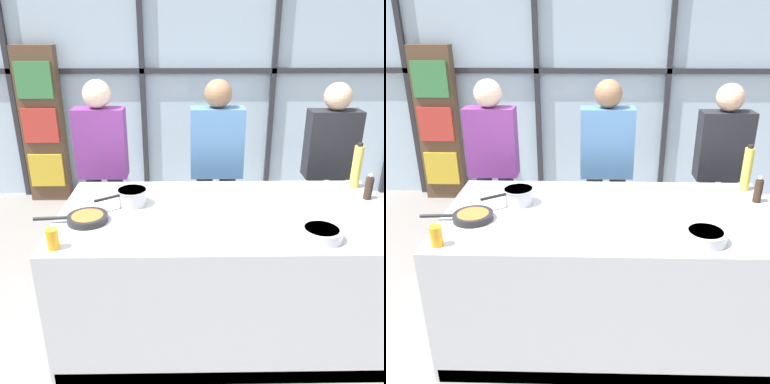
# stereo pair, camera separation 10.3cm
# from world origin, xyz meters

# --- Properties ---
(ground_plane) EXTENTS (18.00, 18.00, 0.00)m
(ground_plane) POSITION_xyz_m (0.00, 0.00, 0.00)
(ground_plane) COLOR gray
(back_window_wall) EXTENTS (6.40, 0.10, 2.80)m
(back_window_wall) POSITION_xyz_m (0.00, 2.54, 1.40)
(back_window_wall) COLOR silver
(back_window_wall) RESTS_ON ground_plane
(bookshelf) EXTENTS (0.48, 0.19, 1.83)m
(bookshelf) POSITION_xyz_m (-1.95, 2.35, 0.92)
(bookshelf) COLOR brown
(bookshelf) RESTS_ON ground_plane
(demo_island) EXTENTS (2.19, 1.10, 0.92)m
(demo_island) POSITION_xyz_m (-0.00, -0.00, 0.46)
(demo_island) COLOR silver
(demo_island) RESTS_ON ground_plane
(spectator_far_left) EXTENTS (0.42, 0.23, 1.64)m
(spectator_far_left) POSITION_xyz_m (-0.98, 0.95, 0.94)
(spectator_far_left) COLOR #232838
(spectator_far_left) RESTS_ON ground_plane
(spectator_center_left) EXTENTS (0.45, 0.23, 1.64)m
(spectator_center_left) POSITION_xyz_m (0.00, 0.95, 0.93)
(spectator_center_left) COLOR #47382D
(spectator_center_left) RESTS_ON ground_plane
(spectator_center_right) EXTENTS (0.43, 0.23, 1.62)m
(spectator_center_right) POSITION_xyz_m (0.98, 0.95, 0.91)
(spectator_center_right) COLOR black
(spectator_center_right) RESTS_ON ground_plane
(frying_pan) EXTENTS (0.45, 0.25, 0.04)m
(frying_pan) POSITION_xyz_m (-0.89, -0.13, 0.94)
(frying_pan) COLOR #232326
(frying_pan) RESTS_ON demo_island
(saucepan) EXTENTS (0.33, 0.25, 0.11)m
(saucepan) POSITION_xyz_m (-0.63, 0.12, 0.98)
(saucepan) COLOR silver
(saucepan) RESTS_ON demo_island
(white_plate) EXTENTS (0.25, 0.25, 0.01)m
(white_plate) POSITION_xyz_m (0.49, -0.07, 0.93)
(white_plate) COLOR white
(white_plate) RESTS_ON demo_island
(mixing_bowl) EXTENTS (0.24, 0.24, 0.07)m
(mixing_bowl) POSITION_xyz_m (0.50, -0.37, 0.96)
(mixing_bowl) COLOR silver
(mixing_bowl) RESTS_ON demo_island
(oil_bottle) EXTENTS (0.07, 0.07, 0.34)m
(oil_bottle) POSITION_xyz_m (0.99, 0.41, 1.08)
(oil_bottle) COLOR #E0CC4C
(oil_bottle) RESTS_ON demo_island
(pepper_grinder) EXTENTS (0.05, 0.05, 0.19)m
(pepper_grinder) POSITION_xyz_m (1.00, 0.20, 1.01)
(pepper_grinder) COLOR #332319
(pepper_grinder) RESTS_ON demo_island
(juice_glass_near) EXTENTS (0.07, 0.07, 0.12)m
(juice_glass_near) POSITION_xyz_m (-0.99, -0.45, 0.98)
(juice_glass_near) COLOR orange
(juice_glass_near) RESTS_ON demo_island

